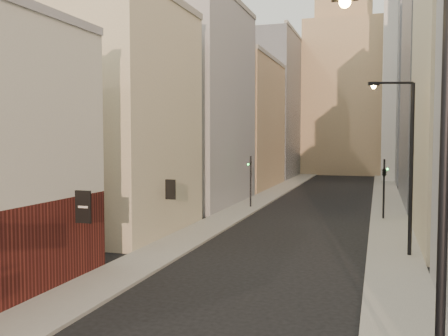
# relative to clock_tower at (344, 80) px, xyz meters

# --- Properties ---
(sidewalk_left) EXTENTS (3.00, 140.00, 0.15)m
(sidewalk_left) POSITION_rel_clock_tower_xyz_m (-5.50, -37.00, -17.56)
(sidewalk_left) COLOR gray
(sidewalk_left) RESTS_ON ground
(sidewalk_right) EXTENTS (3.00, 140.00, 0.15)m
(sidewalk_right) POSITION_rel_clock_tower_xyz_m (7.50, -37.00, -17.56)
(sidewalk_right) COLOR gray
(sidewalk_right) RESTS_ON ground
(left_bldg_beige) EXTENTS (8.00, 12.00, 16.00)m
(left_bldg_beige) POSITION_rel_clock_tower_xyz_m (-11.00, -66.00, -9.63)
(left_bldg_beige) COLOR #BBB093
(left_bldg_beige) RESTS_ON ground
(left_bldg_grey) EXTENTS (8.00, 16.00, 20.00)m
(left_bldg_grey) POSITION_rel_clock_tower_xyz_m (-11.00, -50.00, -7.63)
(left_bldg_grey) COLOR #949498
(left_bldg_grey) RESTS_ON ground
(left_bldg_tan) EXTENTS (8.00, 18.00, 17.00)m
(left_bldg_tan) POSITION_rel_clock_tower_xyz_m (-11.00, -32.00, -9.13)
(left_bldg_tan) COLOR tan
(left_bldg_tan) RESTS_ON ground
(left_bldg_wingrid) EXTENTS (8.00, 20.00, 24.00)m
(left_bldg_wingrid) POSITION_rel_clock_tower_xyz_m (-11.00, -12.00, -5.63)
(left_bldg_wingrid) COLOR gray
(left_bldg_wingrid) RESTS_ON ground
(right_bldg_wingrid) EXTENTS (8.00, 20.00, 26.00)m
(right_bldg_wingrid) POSITION_rel_clock_tower_xyz_m (13.00, -42.00, -4.63)
(right_bldg_wingrid) COLOR gray
(right_bldg_wingrid) RESTS_ON ground
(clock_tower) EXTENTS (14.00, 14.00, 44.90)m
(clock_tower) POSITION_rel_clock_tower_xyz_m (0.00, 0.00, 0.00)
(clock_tower) COLOR tan
(clock_tower) RESTS_ON ground
(white_tower) EXTENTS (8.00, 8.00, 41.50)m
(white_tower) POSITION_rel_clock_tower_xyz_m (11.00, -14.00, 0.97)
(white_tower) COLOR silver
(white_tower) RESTS_ON ground
(streetlamp_near) EXTENTS (2.66, 0.46, 10.14)m
(streetlamp_near) POSITION_rel_clock_tower_xyz_m (7.68, -85.49, -11.84)
(streetlamp_near) COLOR black
(streetlamp_near) RESTS_ON ground
(streetlamp_mid) EXTENTS (2.52, 0.91, 9.85)m
(streetlamp_mid) POSITION_rel_clock_tower_xyz_m (8.05, -68.10, -12.01)
(streetlamp_mid) COLOR black
(streetlamp_mid) RESTS_ON ground
(traffic_light_left) EXTENTS (0.62, 0.59, 5.00)m
(traffic_light_left) POSITION_rel_clock_tower_xyz_m (-5.10, -51.53, -13.95)
(traffic_light_left) COLOR black
(traffic_light_left) RESTS_ON ground
(traffic_light_right) EXTENTS (0.62, 0.59, 5.00)m
(traffic_light_right) POSITION_rel_clock_tower_xyz_m (7.01, -55.11, -13.88)
(traffic_light_right) COLOR black
(traffic_light_right) RESTS_ON ground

